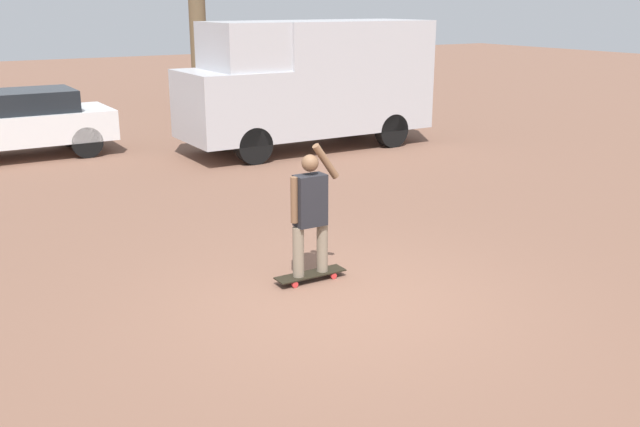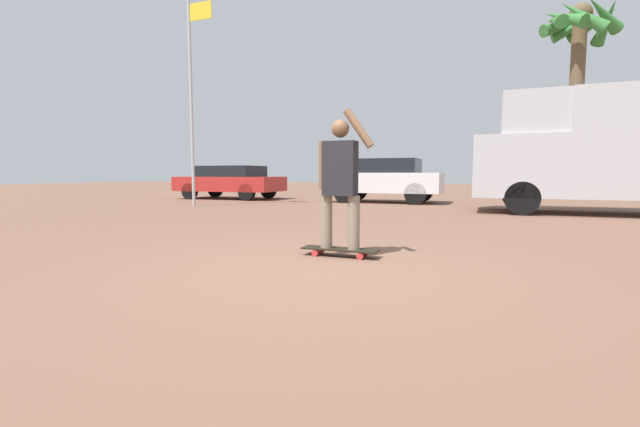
{
  "view_description": "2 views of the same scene",
  "coord_description": "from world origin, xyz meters",
  "px_view_note": "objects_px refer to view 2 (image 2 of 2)",
  "views": [
    {
      "loc": [
        -4.2,
        -6.41,
        3.32
      ],
      "look_at": [
        0.2,
        0.87,
        0.8
      ],
      "focal_mm": 40.0,
      "sensor_mm": 36.0,
      "label": 1
    },
    {
      "loc": [
        1.6,
        -4.02,
        0.98
      ],
      "look_at": [
        -0.38,
        1.0,
        0.48
      ],
      "focal_mm": 24.0,
      "sensor_mm": 36.0,
      "label": 2
    }
  ],
  "objects_px": {
    "person_skateboarder": "(340,177)",
    "camper_van": "(612,148)",
    "skateboard": "(340,250)",
    "parked_car_white": "(385,179)",
    "palm_tree_near_van": "(579,48)",
    "flagpole": "(192,90)",
    "parked_car_red": "(230,181)"
  },
  "relations": [
    {
      "from": "camper_van",
      "to": "person_skateboarder",
      "type": "bearing_deg",
      "value": -120.54
    },
    {
      "from": "person_skateboarder",
      "to": "camper_van",
      "type": "xyz_separation_m",
      "value": [
        4.31,
        7.31,
        0.66
      ]
    },
    {
      "from": "parked_car_white",
      "to": "palm_tree_near_van",
      "type": "height_order",
      "value": "palm_tree_near_van"
    },
    {
      "from": "person_skateboarder",
      "to": "flagpole",
      "type": "relative_size",
      "value": 0.27
    },
    {
      "from": "person_skateboarder",
      "to": "parked_car_white",
      "type": "distance_m",
      "value": 9.86
    },
    {
      "from": "person_skateboarder",
      "to": "camper_van",
      "type": "height_order",
      "value": "camper_van"
    },
    {
      "from": "person_skateboarder",
      "to": "parked_car_white",
      "type": "xyz_separation_m",
      "value": [
        -1.69,
        9.71,
        -0.15
      ]
    },
    {
      "from": "person_skateboarder",
      "to": "palm_tree_near_van",
      "type": "xyz_separation_m",
      "value": [
        4.74,
        15.26,
        5.01
      ]
    },
    {
      "from": "palm_tree_near_van",
      "to": "camper_van",
      "type": "bearing_deg",
      "value": -93.11
    },
    {
      "from": "camper_van",
      "to": "flagpole",
      "type": "height_order",
      "value": "flagpole"
    },
    {
      "from": "skateboard",
      "to": "person_skateboarder",
      "type": "height_order",
      "value": "person_skateboarder"
    },
    {
      "from": "parked_car_white",
      "to": "flagpole",
      "type": "distance_m",
      "value": 6.79
    },
    {
      "from": "flagpole",
      "to": "skateboard",
      "type": "bearing_deg",
      "value": -41.47
    },
    {
      "from": "parked_car_white",
      "to": "flagpole",
      "type": "relative_size",
      "value": 0.62
    },
    {
      "from": "skateboard",
      "to": "parked_car_white",
      "type": "distance_m",
      "value": 9.88
    },
    {
      "from": "camper_van",
      "to": "parked_car_red",
      "type": "bearing_deg",
      "value": 169.6
    },
    {
      "from": "skateboard",
      "to": "parked_car_white",
      "type": "height_order",
      "value": "parked_car_white"
    },
    {
      "from": "camper_van",
      "to": "flagpole",
      "type": "relative_size",
      "value": 0.96
    },
    {
      "from": "parked_car_white",
      "to": "parked_car_red",
      "type": "height_order",
      "value": "parked_car_white"
    },
    {
      "from": "parked_car_white",
      "to": "palm_tree_near_van",
      "type": "xyz_separation_m",
      "value": [
        6.43,
        5.55,
        5.16
      ]
    },
    {
      "from": "person_skateboarder",
      "to": "flagpole",
      "type": "bearing_deg",
      "value": 138.53
    },
    {
      "from": "camper_van",
      "to": "parked_car_white",
      "type": "height_order",
      "value": "camper_van"
    },
    {
      "from": "camper_van",
      "to": "skateboard",
      "type": "bearing_deg",
      "value": -120.53
    },
    {
      "from": "parked_car_white",
      "to": "flagpole",
      "type": "height_order",
      "value": "flagpole"
    },
    {
      "from": "person_skateboarder",
      "to": "palm_tree_near_van",
      "type": "height_order",
      "value": "palm_tree_near_van"
    },
    {
      "from": "palm_tree_near_van",
      "to": "flagpole",
      "type": "height_order",
      "value": "palm_tree_near_van"
    },
    {
      "from": "palm_tree_near_van",
      "to": "person_skateboarder",
      "type": "bearing_deg",
      "value": -107.26
    },
    {
      "from": "parked_car_red",
      "to": "flagpole",
      "type": "bearing_deg",
      "value": -72.14
    },
    {
      "from": "skateboard",
      "to": "parked_car_white",
      "type": "relative_size",
      "value": 0.24
    },
    {
      "from": "camper_van",
      "to": "palm_tree_near_van",
      "type": "distance_m",
      "value": 9.08
    },
    {
      "from": "skateboard",
      "to": "flagpole",
      "type": "xyz_separation_m",
      "value": [
        -6.6,
        5.83,
        3.35
      ]
    },
    {
      "from": "skateboard",
      "to": "parked_car_red",
      "type": "xyz_separation_m",
      "value": [
        -7.79,
        9.53,
        0.62
      ]
    }
  ]
}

